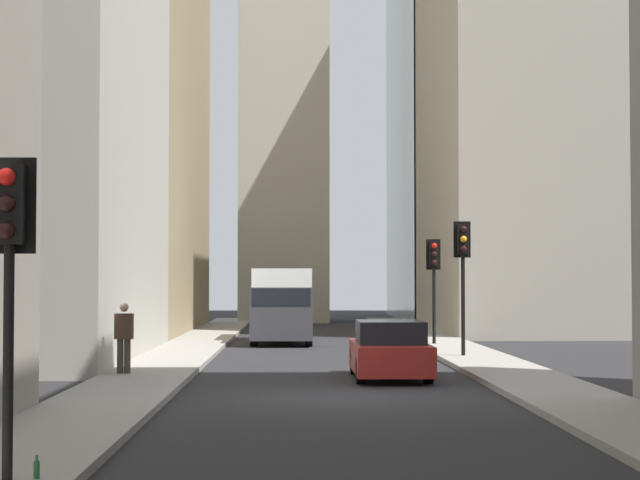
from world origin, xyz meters
TOP-DOWN VIEW (x-y plane):
  - ground_plane at (0.00, 0.00)m, footprint 135.00×135.00m
  - sidewalk_right at (0.00, 4.50)m, footprint 90.00×2.20m
  - sidewalk_left at (0.00, -4.50)m, footprint 90.00×2.20m
  - building_left_far at (29.63, -10.60)m, footprint 16.69×10.00m
  - building_right_far at (28.54, 10.59)m, footprint 19.69×10.50m
  - delivery_truck at (20.01, 1.40)m, footprint 6.46×2.25m
  - sedan_red at (4.21, -1.40)m, footprint 4.30×1.78m
  - traffic_light_foreground at (-10.45, 4.12)m, footprint 0.43×0.52m
  - traffic_light_midblock at (10.69, -4.17)m, footprint 0.43×0.52m
  - traffic_light_far_junction at (17.07, -4.07)m, footprint 0.43×0.52m
  - pedestrian at (4.32, 5.06)m, footprint 0.26×0.44m
  - discarded_bottle at (-10.26, 3.83)m, footprint 0.07×0.07m

SIDE VIEW (x-z plane):
  - ground_plane at x=0.00m, z-range 0.00..0.00m
  - sidewalk_right at x=0.00m, z-range 0.00..0.14m
  - sidewalk_left at x=0.00m, z-range 0.00..0.14m
  - discarded_bottle at x=-10.26m, z-range 0.11..0.38m
  - sedan_red at x=4.21m, z-range -0.04..1.37m
  - pedestrian at x=4.32m, z-range 0.22..1.93m
  - delivery_truck at x=20.01m, z-range 0.04..2.88m
  - traffic_light_foreground at x=-10.45m, z-range 0.99..4.65m
  - traffic_light_far_junction at x=17.07m, z-range 1.02..4.76m
  - traffic_light_midblock at x=10.69m, z-range 1.09..5.14m
  - building_left_far at x=29.63m, z-range 0.00..24.20m
  - building_right_far at x=28.54m, z-range 0.01..30.35m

